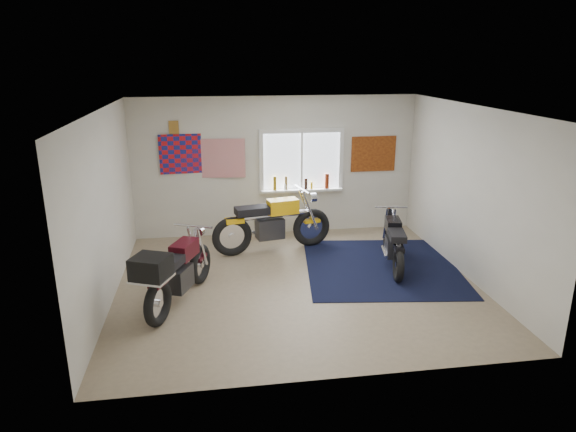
{
  "coord_description": "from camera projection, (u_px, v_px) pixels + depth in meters",
  "views": [
    {
      "loc": [
        -1.24,
        -7.24,
        3.4
      ],
      "look_at": [
        -0.08,
        0.4,
        0.99
      ],
      "focal_mm": 32.0,
      "sensor_mm": 36.0,
      "label": 1
    }
  ],
  "objects": [
    {
      "name": "black_chrome_bike",
      "position": [
        393.0,
        243.0,
        8.58
      ],
      "size": [
        0.61,
        1.79,
        0.93
      ],
      "rotation": [
        0.0,
        0.0,
        1.36
      ],
      "color": "black",
      "rests_on": "navy_rug"
    },
    {
      "name": "maroon_tourer",
      "position": [
        175.0,
        272.0,
        7.13
      ],
      "size": [
        1.07,
        1.94,
        1.02
      ],
      "rotation": [
        0.0,
        0.0,
        1.17
      ],
      "color": "black",
      "rests_on": "ground"
    },
    {
      "name": "oil_bottles",
      "position": [
        304.0,
        183.0,
        10.06
      ],
      "size": [
        1.12,
        0.09,
        0.3
      ],
      "color": "olive",
      "rests_on": "window_assembly"
    },
    {
      "name": "ground",
      "position": [
        297.0,
        284.0,
        8.02
      ],
      "size": [
        5.5,
        5.5,
        0.0
      ],
      "primitive_type": "plane",
      "color": "#9E896B",
      "rests_on": "ground"
    },
    {
      "name": "window_assembly",
      "position": [
        302.0,
        165.0,
        10.01
      ],
      "size": [
        1.66,
        0.17,
        1.26
      ],
      "color": "white",
      "rests_on": "room_shell"
    },
    {
      "name": "triumph_poster",
      "position": [
        373.0,
        154.0,
        10.18
      ],
      "size": [
        0.9,
        0.03,
        0.7
      ],
      "primitive_type": "cube",
      "color": "#A54C14",
      "rests_on": "room_shell"
    },
    {
      "name": "navy_rug",
      "position": [
        381.0,
        267.0,
        8.65
      ],
      "size": [
        2.81,
        2.9,
        0.01
      ],
      "primitive_type": "cube",
      "rotation": [
        0.0,
        0.0,
        -0.13
      ],
      "color": "black",
      "rests_on": "ground"
    },
    {
      "name": "flag_display",
      "position": [
        174.0,
        127.0,
        9.45
      ],
      "size": [
        1.6,
        0.1,
        1.17
      ],
      "color": "red",
      "rests_on": "room_shell"
    },
    {
      "name": "room_shell",
      "position": [
        298.0,
        182.0,
        7.53
      ],
      "size": [
        5.5,
        5.5,
        5.5
      ],
      "color": "white",
      "rests_on": "ground"
    },
    {
      "name": "yellow_triumph",
      "position": [
        272.0,
        225.0,
        9.26
      ],
      "size": [
        2.22,
        0.72,
        1.13
      ],
      "rotation": [
        0.0,
        0.0,
        0.19
      ],
      "color": "black",
      "rests_on": "ground"
    }
  ]
}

